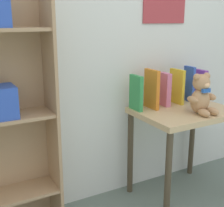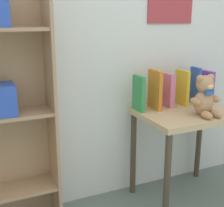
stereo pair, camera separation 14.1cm
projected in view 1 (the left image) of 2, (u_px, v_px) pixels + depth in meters
wall_back at (117, 13)px, 2.01m from camera, size 4.80×0.07×2.50m
display_table at (184, 124)px, 2.10m from camera, size 0.64×0.48×0.63m
teddy_bear at (201, 95)px, 1.96m from camera, size 0.20×0.18×0.26m
book_standing_green at (136, 93)px, 2.03m from camera, size 0.03×0.13×0.23m
book_standing_orange at (152, 89)px, 2.07m from camera, size 0.03×0.15×0.26m
book_standing_pink at (165, 89)px, 2.13m from camera, size 0.04×0.10×0.23m
book_standing_yellow at (177, 86)px, 2.20m from camera, size 0.03×0.14×0.24m
book_standing_blue at (189, 84)px, 2.25m from camera, size 0.03×0.11×0.25m
book_standing_purple at (200, 85)px, 2.31m from camera, size 0.04×0.11×0.22m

